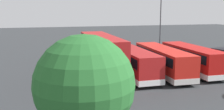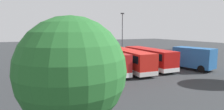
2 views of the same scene
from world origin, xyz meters
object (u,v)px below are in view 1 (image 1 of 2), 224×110
Objects in this scene: bus_single_deck_second at (163,60)px; lamp_post_tall at (160,21)px; bus_single_deck_near_end at (192,58)px; car_hatchback_silver at (64,54)px; bus_double_decker_fourth at (101,56)px; bus_single_deck_third at (132,61)px.

lamp_post_tall is at bearing -114.25° from bus_single_deck_second.
lamp_post_tall is (-1.37, -11.12, 3.69)m from bus_single_deck_near_end.
bus_single_deck_second reaches higher than car_hatchback_silver.
bus_single_deck_third is at bearing -168.23° from bus_double_decker_fourth.
bus_single_deck_second is 3.50m from bus_single_deck_third.
lamp_post_tall reaches higher than bus_single_deck_near_end.
lamp_post_tall is at bearing -136.20° from bus_double_decker_fourth.
bus_single_deck_second is 1.03× the size of bus_single_deck_third.
bus_double_decker_fourth is 2.41× the size of car_hatchback_silver.
bus_single_deck_near_end is at bearing 178.06° from bus_single_deck_third.
bus_single_deck_third is (7.17, -0.24, 0.00)m from bus_single_deck_near_end.
bus_single_deck_near_end is 0.95× the size of bus_double_decker_fourth.
lamp_post_tall reaches higher than bus_single_deck_second.
bus_single_deck_second is 2.46× the size of car_hatchback_silver.
bus_double_decker_fourth is at bearing 3.39° from bus_single_deck_second.
lamp_post_tall is at bearing -97.01° from bus_single_deck_near_end.
car_hatchback_silver is 0.49× the size of lamp_post_tall.
car_hatchback_silver is at bearing -78.66° from bus_double_decker_fourth.
bus_single_deck_second is 1.02× the size of bus_double_decker_fourth.
bus_double_decker_fourth reaches higher than bus_single_deck_second.
bus_single_deck_second is 7.13m from bus_double_decker_fourth.
lamp_post_tall is (-8.53, -10.87, 3.69)m from bus_single_deck_third.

